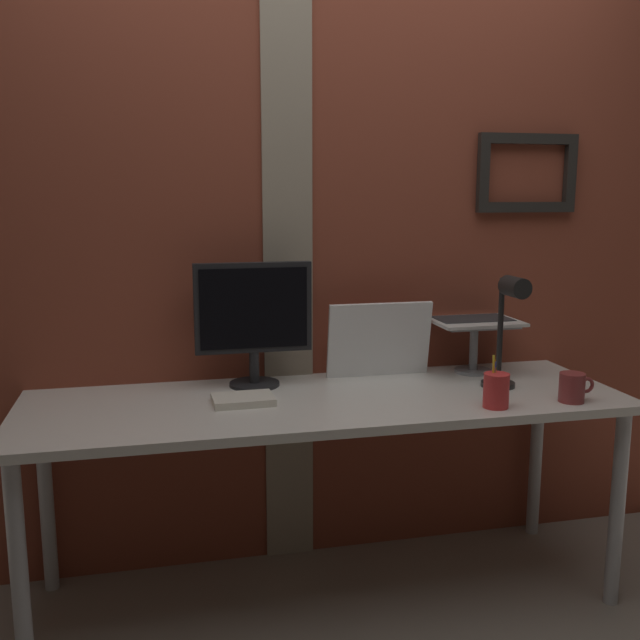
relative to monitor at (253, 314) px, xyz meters
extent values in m
plane|color=gray|center=(0.29, -0.22, -0.99)|extent=(6.00, 6.00, 0.00)
cube|color=brown|center=(0.29, 0.18, 0.31)|extent=(3.30, 0.12, 2.60)
cube|color=gray|center=(0.15, 0.12, 0.31)|extent=(0.18, 0.01, 2.60)
cube|color=black|center=(1.09, 0.10, 0.63)|extent=(0.41, 0.03, 0.04)
cube|color=black|center=(1.09, 0.10, 0.37)|extent=(0.41, 0.03, 0.04)
cube|color=black|center=(0.91, 0.10, 0.50)|extent=(0.04, 0.03, 0.22)
cube|color=black|center=(1.28, 0.10, 0.50)|extent=(0.04, 0.03, 0.22)
cube|color=silver|center=(0.22, -0.21, -0.27)|extent=(2.04, 0.66, 0.03)
cylinder|color=#B2B2B7|center=(-0.74, -0.48, -0.64)|extent=(0.05, 0.05, 0.70)
cylinder|color=#B2B2B7|center=(1.17, -0.48, -0.64)|extent=(0.05, 0.05, 0.70)
cylinder|color=#B2B2B7|center=(-0.74, 0.06, -0.64)|extent=(0.05, 0.05, 0.70)
cylinder|color=#B2B2B7|center=(1.17, 0.06, -0.64)|extent=(0.05, 0.05, 0.70)
cylinder|color=black|center=(0.00, 0.00, -0.25)|extent=(0.18, 0.18, 0.01)
cylinder|color=black|center=(0.00, 0.00, -0.19)|extent=(0.04, 0.04, 0.11)
cube|color=black|center=(0.00, 0.00, 0.02)|extent=(0.41, 0.04, 0.32)
cube|color=black|center=(0.00, -0.02, 0.02)|extent=(0.38, 0.00, 0.28)
cylinder|color=gray|center=(0.85, 0.00, -0.25)|extent=(0.14, 0.14, 0.01)
cylinder|color=gray|center=(0.85, 0.00, -0.16)|extent=(0.03, 0.03, 0.17)
cube|color=gray|center=(0.85, 0.00, -0.07)|extent=(0.28, 0.22, 0.01)
cube|color=silver|center=(0.85, 0.00, -0.06)|extent=(0.33, 0.25, 0.01)
cube|color=#2D2D30|center=(0.85, 0.02, -0.05)|extent=(0.29, 0.16, 0.00)
cube|color=silver|center=(0.85, 0.17, 0.05)|extent=(0.33, 0.08, 0.21)
cube|color=black|center=(0.85, 0.16, 0.05)|extent=(0.30, 0.06, 0.18)
cube|color=white|center=(0.48, 0.02, -0.12)|extent=(0.40, 0.06, 0.28)
cylinder|color=black|center=(0.85, -0.21, -0.25)|extent=(0.12, 0.12, 0.02)
cylinder|color=black|center=(0.85, -0.21, -0.06)|extent=(0.02, 0.02, 0.37)
cylinder|color=black|center=(0.85, -0.30, 0.11)|extent=(0.07, 0.11, 0.07)
cylinder|color=red|center=(0.72, -0.44, -0.20)|extent=(0.08, 0.08, 0.11)
cylinder|color=yellow|center=(0.72, -0.42, -0.17)|extent=(0.01, 0.01, 0.16)
cylinder|color=blue|center=(0.72, -0.42, -0.18)|extent=(0.02, 0.01, 0.14)
cylinder|color=orange|center=(0.73, -0.42, -0.18)|extent=(0.02, 0.01, 0.14)
cylinder|color=maroon|center=(1.00, -0.44, -0.21)|extent=(0.08, 0.08, 0.10)
torus|color=maroon|center=(1.05, -0.44, -0.21)|extent=(0.05, 0.01, 0.05)
cube|color=silver|center=(-0.07, -0.21, -0.25)|extent=(0.20, 0.14, 0.02)
camera|label=1|loc=(-0.33, -2.48, 0.43)|focal=40.28mm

